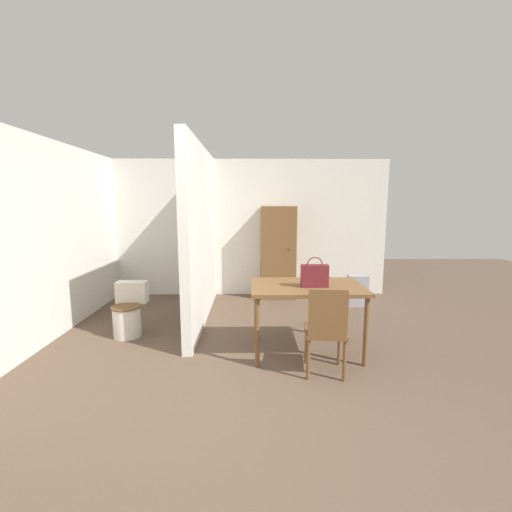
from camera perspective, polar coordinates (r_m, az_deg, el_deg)
ground_plane at (r=2.95m, az=-5.82°, el=-26.55°), size 16.00×16.00×0.00m
wall_back at (r=6.40m, az=-2.98°, el=4.66°), size 5.50×0.12×2.50m
wall_left at (r=5.06m, az=-31.02°, el=2.36°), size 0.12×4.92×2.50m
partition_wall at (r=5.05m, az=-9.08°, el=3.47°), size 0.12×2.69×2.50m
dining_table at (r=3.93m, az=8.46°, el=-5.97°), size 1.26×0.83×0.79m
wooden_chair at (r=3.50m, az=11.59°, el=-11.72°), size 0.45×0.45×0.91m
toilet at (r=4.82m, az=-20.47°, el=-8.75°), size 0.40×0.52×0.67m
handbag at (r=3.81m, az=9.74°, el=-3.20°), size 0.30×0.10×0.34m
wooden_cabinet at (r=6.19m, az=3.70°, el=0.58°), size 0.62×0.41×1.66m
space_heater at (r=5.99m, az=16.55°, el=-5.56°), size 0.32×0.19×0.52m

